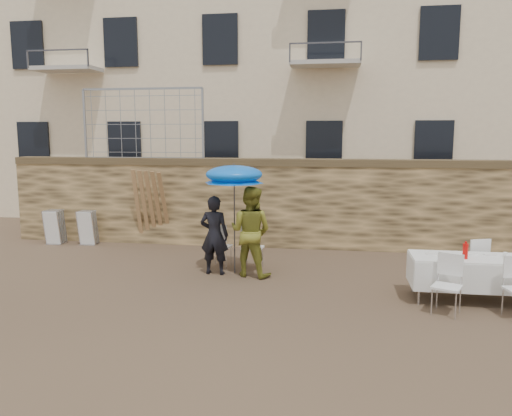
# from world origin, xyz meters

# --- Properties ---
(ground) EXTENTS (80.00, 80.00, 0.00)m
(ground) POSITION_xyz_m (0.00, 0.00, 0.00)
(ground) COLOR brown
(ground) RESTS_ON ground
(stone_wall) EXTENTS (13.00, 0.50, 2.20)m
(stone_wall) POSITION_xyz_m (0.00, 5.00, 1.10)
(stone_wall) COLOR olive
(stone_wall) RESTS_ON ground
(apartment_building) EXTENTS (20.00, 8.00, 15.00)m
(apartment_building) POSITION_xyz_m (0.00, 12.00, 7.50)
(apartment_building) COLOR beige
(apartment_building) RESTS_ON ground
(chain_link_fence) EXTENTS (3.20, 0.06, 1.80)m
(chain_link_fence) POSITION_xyz_m (-3.00, 5.00, 3.10)
(chain_link_fence) COLOR gray
(chain_link_fence) RESTS_ON stone_wall
(man_suit) EXTENTS (0.61, 0.42, 1.62)m
(man_suit) POSITION_xyz_m (-0.47, 2.26, 0.81)
(man_suit) COLOR black
(man_suit) RESTS_ON ground
(woman_dress) EXTENTS (1.04, 0.91, 1.82)m
(woman_dress) POSITION_xyz_m (0.28, 2.26, 0.91)
(woman_dress) COLOR #A5A432
(woman_dress) RESTS_ON ground
(umbrella) EXTENTS (1.20, 1.20, 2.10)m
(umbrella) POSITION_xyz_m (-0.07, 2.36, 1.98)
(umbrella) COLOR #3F3F44
(umbrella) RESTS_ON ground
(couple_chair_left) EXTENTS (0.53, 0.53, 0.96)m
(couple_chair_left) POSITION_xyz_m (-0.47, 2.81, 0.48)
(couple_chair_left) COLOR white
(couple_chair_left) RESTS_ON ground
(couple_chair_right) EXTENTS (0.54, 0.54, 0.96)m
(couple_chair_right) POSITION_xyz_m (0.23, 2.81, 0.48)
(couple_chair_right) COLOR white
(couple_chair_right) RESTS_ON ground
(banquet_table) EXTENTS (2.10, 0.85, 0.78)m
(banquet_table) POSITION_xyz_m (4.32, 1.31, 0.73)
(banquet_table) COLOR white
(banquet_table) RESTS_ON ground
(soda_bottle) EXTENTS (0.09, 0.09, 0.26)m
(soda_bottle) POSITION_xyz_m (4.12, 1.16, 0.91)
(soda_bottle) COLOR red
(soda_bottle) RESTS_ON banquet_table
(table_chair_front_left) EXTENTS (0.63, 0.63, 0.96)m
(table_chair_front_left) POSITION_xyz_m (3.72, 0.56, 0.48)
(table_chair_front_left) COLOR white
(table_chair_front_left) RESTS_ON ground
(table_chair_back) EXTENTS (0.61, 0.61, 0.96)m
(table_chair_back) POSITION_xyz_m (4.52, 2.11, 0.48)
(table_chair_back) COLOR white
(table_chair_back) RESTS_ON ground
(chair_stack_left) EXTENTS (0.46, 0.47, 0.92)m
(chair_stack_left) POSITION_xyz_m (-5.25, 4.51, 0.46)
(chair_stack_left) COLOR white
(chair_stack_left) RESTS_ON ground
(chair_stack_right) EXTENTS (0.46, 0.40, 0.92)m
(chair_stack_right) POSITION_xyz_m (-4.35, 4.51, 0.46)
(chair_stack_right) COLOR white
(chair_stack_right) RESTS_ON ground
(wood_planks) EXTENTS (0.70, 0.20, 2.00)m
(wood_planks) POSITION_xyz_m (-2.75, 4.58, 1.00)
(wood_planks) COLOR #A37749
(wood_planks) RESTS_ON ground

